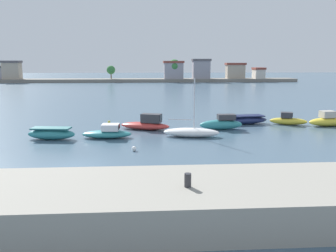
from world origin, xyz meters
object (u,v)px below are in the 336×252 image
moored_boat_4 (146,124)px  moored_boat_7 (245,120)px  moored_boat_6 (222,124)px  moored_boat_2 (51,134)px  moored_boat_3 (108,133)px  moored_boat_8 (288,120)px  moored_boat_9 (329,121)px  mooring_buoy_0 (134,149)px  mooring_buoy_1 (109,122)px  mooring_bollard (188,180)px  moored_boat_5 (191,132)px

moored_boat_4 → moored_boat_7: (10.96, 2.57, -0.08)m
moored_boat_6 → moored_boat_2: bearing=-169.3°
moored_boat_3 → moored_boat_8: moored_boat_8 is taller
moored_boat_9 → moored_boat_8: bearing=159.2°
mooring_buoy_0 → moored_boat_7: bearing=43.4°
moored_boat_3 → mooring_buoy_1: 7.86m
moored_boat_8 → moored_boat_9: bearing=5.4°
moored_boat_9 → moored_boat_4: bearing=175.7°
moored_boat_8 → moored_boat_2: bearing=-146.4°
mooring_bollard → moored_boat_8: 27.01m
moored_boat_9 → moored_boat_7: bearing=161.4°
moored_boat_8 → mooring_buoy_0: size_ratio=10.91×
moored_boat_4 → moored_boat_8: (15.51, 1.75, -0.05)m
moored_boat_7 → moored_boat_9: 8.86m
moored_boat_5 → moored_boat_6: 4.84m
moored_boat_2 → moored_boat_5: size_ratio=0.82×
mooring_buoy_0 → moored_boat_4: bearing=83.4°
moored_boat_2 → mooring_buoy_1: size_ratio=14.44×
moored_boat_2 → moored_boat_7: bearing=26.6°
moored_boat_5 → moored_boat_8: size_ratio=1.30×
moored_boat_2 → moored_boat_8: (23.95, 5.87, -0.03)m
moored_boat_9 → mooring_buoy_1: 24.00m
moored_boat_6 → mooring_buoy_1: (-11.80, 4.52, -0.46)m
moored_boat_4 → moored_boat_5: size_ratio=1.02×
moored_boat_3 → moored_boat_9: bearing=13.9°
mooring_bollard → moored_boat_6: bearing=73.8°
mooring_bollard → moored_boat_7: bearing=68.6°
moored_boat_6 → moored_boat_5: bearing=-139.0°
moored_boat_3 → moored_boat_8: (19.04, 5.60, 0.02)m
moored_boat_5 → moored_boat_7: moored_boat_5 is taller
moored_boat_7 → mooring_bollard: bearing=-118.3°
moored_boat_2 → mooring_buoy_1: moored_boat_2 is taller
moored_boat_2 → moored_boat_7: size_ratio=0.84×
moored_boat_5 → mooring_buoy_0: bearing=-125.6°
moored_boat_2 → moored_boat_8: 24.66m
mooring_bollard → moored_boat_9: mooring_bollard is taller
mooring_bollard → moored_boat_4: size_ratio=0.11×
mooring_bollard → moored_boat_3: 18.30m
moored_boat_5 → mooring_buoy_1: 11.36m
mooring_buoy_0 → mooring_buoy_1: 13.13m
moored_boat_6 → moored_boat_9: moored_boat_9 is taller
moored_boat_7 → mooring_buoy_0: moored_boat_7 is taller
mooring_bollard → moored_boat_2: size_ratio=0.13×
mooring_buoy_0 → mooring_bollard: bearing=-78.3°
moored_boat_8 → mooring_bollard: bearing=-101.2°
moored_boat_3 → moored_boat_9: (23.15, 4.54, 0.10)m
moored_boat_2 → moored_boat_4: moored_boat_4 is taller
moored_boat_2 → moored_boat_7: moored_boat_2 is taller
moored_boat_5 → moored_boat_6: (3.55, 3.29, 0.18)m
moored_boat_7 → moored_boat_8: moored_boat_8 is taller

